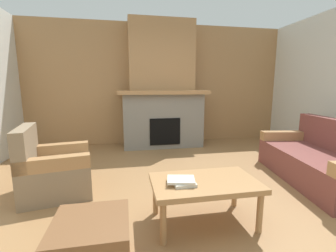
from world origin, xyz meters
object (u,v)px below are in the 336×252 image
fireplace (162,93)px  coffee_table (205,186)px  armchair (53,170)px  ottoman (92,246)px  couch (321,162)px

fireplace → coffee_table: bearing=-91.6°
armchair → fireplace: bearing=51.3°
armchair → ottoman: size_ratio=1.70×
coffee_table → ottoman: coffee_table is taller
fireplace → ottoman: 3.77m
armchair → ottoman: 1.51m
couch → ottoman: size_ratio=3.67×
couch → coffee_table: bearing=-161.7°
armchair → coffee_table: (1.61, -0.94, 0.08)m
ottoman → armchair: bearing=114.8°
fireplace → ottoman: bearing=-107.0°
fireplace → couch: (1.83, -2.42, -0.88)m
fireplace → ottoman: size_ratio=5.19×
ottoman → coffee_table: bearing=23.8°
ottoman → fireplace: bearing=73.0°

